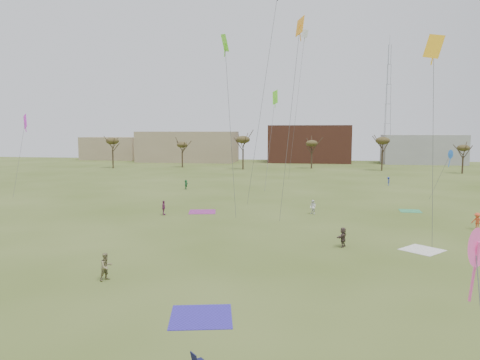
# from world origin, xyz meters

# --- Properties ---
(ground) EXTENTS (260.00, 260.00, 0.00)m
(ground) POSITION_xyz_m (0.00, 0.00, 0.00)
(ground) COLOR #3C5019
(ground) RESTS_ON ground
(spectator_fore_b) EXTENTS (1.09, 1.17, 1.91)m
(spectator_fore_b) POSITION_xyz_m (-6.87, -2.56, 0.96)
(spectator_fore_b) COLOR #807751
(spectator_fore_b) RESTS_ON ground
(spectator_fore_c) EXTENTS (1.23, 1.70, 1.77)m
(spectator_fore_c) POSITION_xyz_m (9.67, 9.30, 0.89)
(spectator_fore_c) COLOR #4F3E39
(spectator_fore_c) RESTS_ON ground
(flyer_mid_b) EXTENTS (1.27, 1.28, 1.77)m
(flyer_mid_b) POSITION_xyz_m (23.86, 18.92, 0.88)
(flyer_mid_b) COLOR #DD4E29
(flyer_mid_b) RESTS_ON ground
(spectator_mid_d) EXTENTS (0.63, 1.11, 1.78)m
(spectator_mid_d) POSITION_xyz_m (-11.03, 21.35, 0.89)
(spectator_mid_d) COLOR #86376A
(spectator_mid_d) RESTS_ON ground
(spectator_mid_e) EXTENTS (1.08, 1.08, 1.77)m
(spectator_mid_e) POSITION_xyz_m (6.94, 24.90, 0.88)
(spectator_mid_e) COLOR white
(spectator_mid_e) RESTS_ON ground
(flyer_far_a) EXTENTS (0.63, 1.56, 1.64)m
(flyer_far_a) POSITION_xyz_m (-15.33, 45.64, 0.82)
(flyer_far_a) COLOR #26723E
(flyer_far_a) RESTS_ON ground
(flyer_far_c) EXTENTS (0.78, 1.12, 1.59)m
(flyer_far_c) POSITION_xyz_m (20.73, 57.34, 0.79)
(flyer_far_c) COLOR navy
(flyer_far_c) RESTS_ON ground
(blanket_blue) EXTENTS (4.04, 4.04, 0.03)m
(blanket_blue) POSITION_xyz_m (1.10, -7.49, 0.00)
(blanket_blue) COLOR #3427AC
(blanket_blue) RESTS_ON ground
(blanket_cream) EXTENTS (4.19, 4.19, 0.03)m
(blanket_cream) POSITION_xyz_m (16.37, 9.35, 0.00)
(blanket_cream) COLOR white
(blanket_cream) RESTS_ON ground
(blanket_plum) EXTENTS (3.96, 3.96, 0.03)m
(blanket_plum) POSITION_xyz_m (-6.90, 24.18, 0.00)
(blanket_plum) COLOR #932D82
(blanket_plum) RESTS_ON ground
(blanket_olive) EXTENTS (2.71, 2.71, 0.03)m
(blanket_olive) POSITION_xyz_m (19.24, 29.18, 0.00)
(blanket_olive) COLOR #36975E
(blanket_olive) RESTS_ON ground
(kites_aloft) EXTENTS (61.68, 72.92, 27.76)m
(kites_aloft) POSITION_xyz_m (1.82, 27.81, 21.33)
(kites_aloft) COLOR #EB4AA2
(kites_aloft) RESTS_ON ground
(tree_line) EXTENTS (117.44, 49.32, 8.91)m
(tree_line) POSITION_xyz_m (-2.85, 79.12, 7.09)
(tree_line) COLOR #3A2B1E
(tree_line) RESTS_ON ground
(building_tan) EXTENTS (32.00, 14.00, 10.00)m
(building_tan) POSITION_xyz_m (-35.00, 115.00, 5.00)
(building_tan) COLOR #937F60
(building_tan) RESTS_ON ground
(building_brick) EXTENTS (26.00, 16.00, 12.00)m
(building_brick) POSITION_xyz_m (5.00, 120.00, 6.00)
(building_brick) COLOR brown
(building_brick) RESTS_ON ground
(building_grey) EXTENTS (24.00, 12.00, 9.00)m
(building_grey) POSITION_xyz_m (40.00, 118.00, 4.50)
(building_grey) COLOR gray
(building_grey) RESTS_ON ground
(building_tan_west) EXTENTS (20.00, 12.00, 8.00)m
(building_tan_west) POSITION_xyz_m (-65.00, 122.00, 4.00)
(building_tan_west) COLOR #937F60
(building_tan_west) RESTS_ON ground
(radio_tower) EXTENTS (1.51, 1.72, 41.00)m
(radio_tower) POSITION_xyz_m (30.00, 125.00, 19.21)
(radio_tower) COLOR #9EA3A8
(radio_tower) RESTS_ON ground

